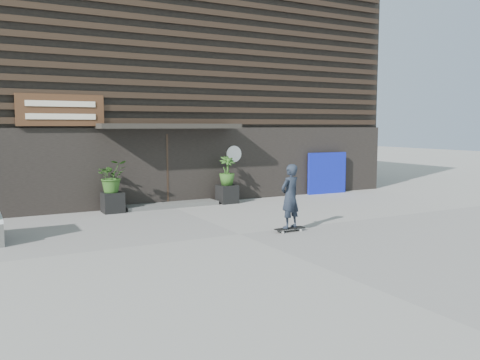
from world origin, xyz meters
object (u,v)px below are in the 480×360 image
blue_tarp (327,173)px  skateboarder (290,197)px  planter_pot_left (113,202)px  planter_pot_right (227,194)px

blue_tarp → skateboarder: 7.18m
planter_pot_left → planter_pot_right: same height
planter_pot_right → skateboarder: size_ratio=0.36×
planter_pot_right → blue_tarp: 4.43m
blue_tarp → skateboarder: size_ratio=1.01×
planter_pot_right → skateboarder: skateboarder is taller
planter_pot_right → blue_tarp: bearing=3.9°
planter_pot_left → blue_tarp: (8.19, 0.30, 0.48)m
planter_pot_left → blue_tarp: blue_tarp is taller
planter_pot_left → skateboarder: skateboarder is taller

